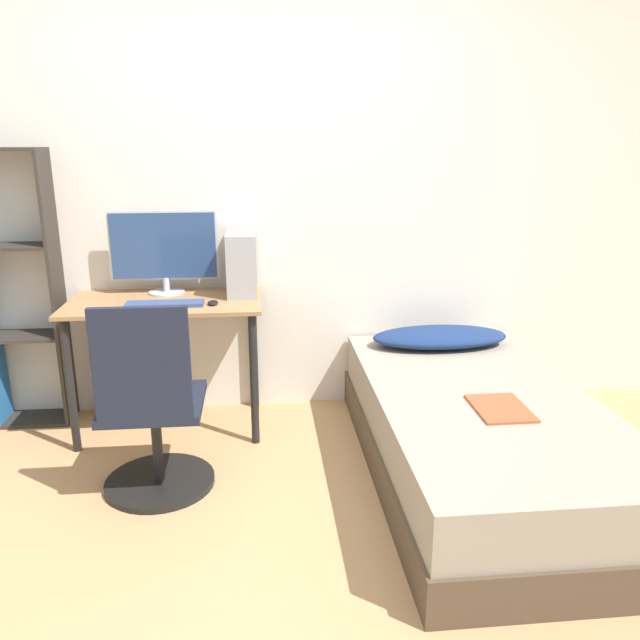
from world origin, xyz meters
name	(u,v)px	position (x,y,z in m)	size (l,w,h in m)	color
ground_plane	(263,553)	(0.00, 0.00, 0.00)	(14.00, 14.00, 0.00)	tan
wall_back	(254,207)	(0.00, 1.55, 1.25)	(8.00, 0.05, 2.50)	silver
desk	(166,322)	(-0.51, 1.23, 0.65)	(1.07, 0.59, 0.77)	#997047
office_chair	(153,422)	(-0.50, 0.52, 0.37)	(0.53, 0.53, 0.96)	black
bed	(479,435)	(1.09, 0.52, 0.22)	(1.07, 2.01, 0.44)	#4C3D2D
pillow	(440,337)	(1.09, 1.27, 0.50)	(0.81, 0.36, 0.11)	navy
magazine	(500,408)	(1.10, 0.34, 0.45)	(0.24, 0.32, 0.01)	#B24C2D
monitor	(164,249)	(-0.52, 1.41, 1.03)	(0.61, 0.21, 0.48)	#B7B7BC
keyboard	(165,304)	(-0.49, 1.11, 0.78)	(0.41, 0.12, 0.02)	#33477A
pc_tower	(242,264)	(-0.08, 1.35, 0.95)	(0.17, 0.32, 0.36)	#99999E
mouse	(213,303)	(-0.24, 1.11, 0.78)	(0.06, 0.09, 0.02)	black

